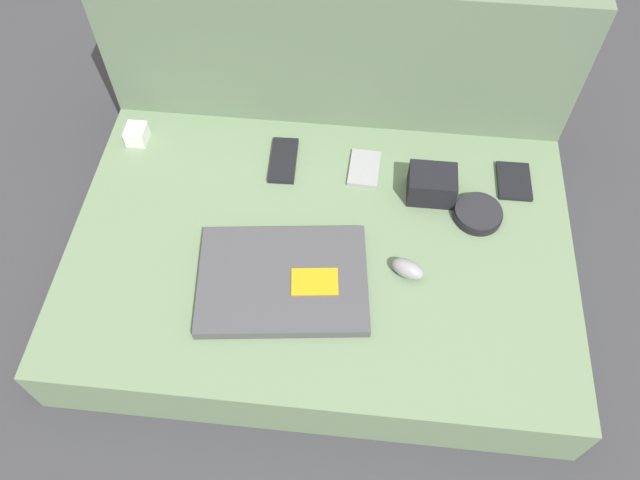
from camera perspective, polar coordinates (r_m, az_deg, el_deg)
ground_plane at (r=1.39m, az=0.00°, el=-3.71°), size 8.00×8.00×0.00m
couch_seat at (r=1.33m, az=0.00°, el=-2.18°), size 1.03×0.68×0.14m
couch_backrest at (r=1.49m, az=1.80°, el=16.01°), size 1.03×0.20×0.49m
laptop at (r=1.22m, az=-3.38°, el=-3.65°), size 0.35×0.28×0.03m
computer_mouse at (r=1.24m, az=8.01°, el=-2.63°), size 0.08×0.06×0.04m
speaker_puck at (r=1.35m, az=14.24°, el=2.36°), size 0.10×0.10×0.02m
phone_silver at (r=1.40m, az=4.07°, el=6.56°), size 0.07×0.10×0.01m
phone_black at (r=1.41m, az=-3.36°, el=7.29°), size 0.06×0.13×0.01m
phone_small at (r=1.43m, az=17.31°, el=5.16°), size 0.07×0.10×0.01m
camera_pouch at (r=1.35m, az=10.18°, el=5.01°), size 0.10×0.08×0.06m
charger_brick at (r=1.50m, az=-16.41°, el=9.27°), size 0.05×0.05×0.04m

